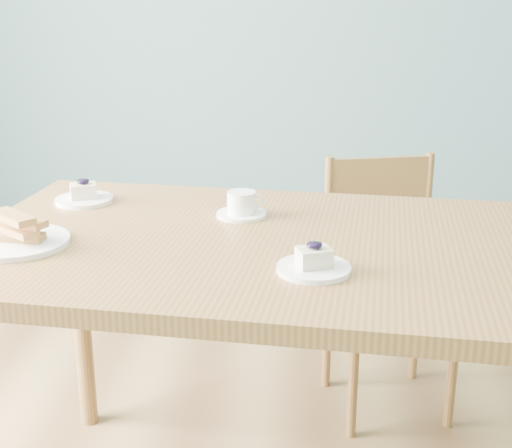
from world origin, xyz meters
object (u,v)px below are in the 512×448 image
at_px(dining_table, 282,273).
at_px(dining_chair, 387,285).
at_px(coffee_cup, 242,206).
at_px(cheesecake_plate_far, 84,196).
at_px(biscotti_plate, 16,235).
at_px(cheesecake_plate_near, 314,264).

height_order(dining_table, dining_chair, dining_chair).
bearing_deg(coffee_cup, cheesecake_plate_far, 148.16).
bearing_deg(dining_table, biscotti_plate, -167.34).
height_order(cheesecake_plate_near, cheesecake_plate_far, same).
xyz_separation_m(dining_chair, biscotti_plate, (-0.92, -0.67, 0.39)).
height_order(coffee_cup, biscotti_plate, biscotti_plate).
distance_m(dining_table, biscotti_plate, 0.60).
relative_size(dining_table, cheesecake_plate_far, 10.24).
relative_size(dining_table, dining_chair, 1.91).
distance_m(dining_chair, biscotti_plate, 1.20).
distance_m(cheesecake_plate_near, coffee_cup, 0.40).
distance_m(cheesecake_plate_near, biscotti_plate, 0.67).
height_order(cheesecake_plate_near, biscotti_plate, biscotti_plate).
xyz_separation_m(cheesecake_plate_near, coffee_cup, (-0.17, 0.36, 0.01)).
relative_size(cheesecake_plate_near, biscotti_plate, 0.65).
height_order(dining_chair, cheesecake_plate_near, cheesecake_plate_near).
distance_m(dining_chair, coffee_cup, 0.73).
xyz_separation_m(coffee_cup, biscotti_plate, (-0.49, -0.23, -0.00)).
xyz_separation_m(cheesecake_plate_near, biscotti_plate, (-0.65, 0.13, 0.01)).
bearing_deg(biscotti_plate, cheesecake_plate_far, 80.26).
height_order(cheesecake_plate_near, coffee_cup, same).
distance_m(dining_chair, cheesecake_plate_far, 1.00).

